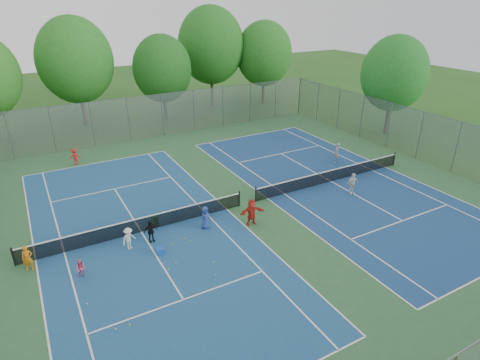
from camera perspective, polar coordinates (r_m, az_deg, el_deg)
name	(u,v)px	position (r m, az deg, el deg)	size (l,w,h in m)	color
ground	(248,204)	(25.96, 1.08, -3.42)	(120.00, 120.00, 0.00)	#24531A
court_pad	(248,204)	(25.95, 1.08, -3.40)	(32.00, 32.00, 0.01)	#2B5C33
court_left	(141,232)	(23.67, -13.86, -7.19)	(10.97, 23.77, 0.01)	navy
court_right	(331,181)	(29.74, 12.82, -0.20)	(10.97, 23.77, 0.01)	navy
net_left	(141,225)	(23.45, -13.97, -6.28)	(12.87, 0.10, 0.91)	black
net_right	(332,176)	(29.56, 12.90, 0.58)	(12.87, 0.10, 0.91)	black
fence_north	(163,115)	(38.94, -10.96, 9.05)	(32.00, 0.10, 4.00)	gray
fence_east	(420,136)	(35.43, 24.21, 5.73)	(32.00, 0.10, 4.00)	gray
tree_nl	(75,60)	(43.47, -22.39, 15.46)	(7.20, 7.20, 10.69)	#443326
tree_nc	(162,69)	(43.48, -11.00, 15.26)	(6.00, 6.00, 8.85)	#443326
tree_nr	(211,45)	(48.61, -4.17, 18.56)	(7.60, 7.60, 11.42)	#443326
tree_ne	(264,54)	(49.88, 3.45, 17.49)	(6.60, 6.60, 9.77)	#443326
tree_side_e	(394,74)	(40.49, 21.11, 13.93)	(6.00, 6.00, 9.20)	#443326
ball_crate	(160,251)	(21.58, -11.30, -9.88)	(0.38, 0.38, 0.33)	#174BAD
ball_hopper	(155,221)	(24.02, -12.01, -5.66)	(0.32, 0.32, 0.62)	green
student_a	(28,258)	(22.29, -27.98, -9.81)	(0.50, 0.33, 1.36)	orange
student_b	(81,269)	(20.84, -21.67, -11.63)	(0.48, 0.38, 1.00)	#DA548B
student_c	(129,238)	(22.10, -15.54, -8.02)	(0.81, 0.47, 1.26)	silver
student_d	(151,231)	(22.38, -12.60, -7.14)	(0.76, 0.32, 1.30)	black
student_e	(205,218)	(23.12, -4.94, -5.36)	(0.67, 0.44, 1.38)	#274090
student_f	(252,212)	(23.33, 1.67, -4.62)	(1.51, 0.48, 1.63)	red
child_far_baseline	(75,156)	(34.36, -22.42, 3.11)	(0.86, 0.49, 1.33)	#B21A19
instructor	(337,153)	(32.97, 13.58, 3.77)	(0.60, 0.40, 1.66)	gray
teen_court_b	(352,184)	(27.99, 15.68, -0.48)	(0.88, 0.37, 1.51)	silver
tennis_ball_0	(185,239)	(22.59, -7.84, -8.26)	(0.07, 0.07, 0.07)	yellow
tennis_ball_1	(215,275)	(19.82, -3.51, -13.37)	(0.07, 0.07, 0.07)	yellow
tennis_ball_2	(246,276)	(19.71, 0.86, -13.56)	(0.07, 0.07, 0.07)	#C0E836
tennis_ball_3	(190,241)	(22.34, -7.15, -8.63)	(0.07, 0.07, 0.07)	#A8C12C
tennis_ball_4	(130,325)	(17.94, -15.41, -19.30)	(0.07, 0.07, 0.07)	#ABCF30
tennis_ball_5	(214,262)	(20.65, -3.79, -11.60)	(0.07, 0.07, 0.07)	#B6C72E
tennis_ball_6	(87,304)	(19.45, -20.94, -16.16)	(0.07, 0.07, 0.07)	#E9F037
tennis_ball_7	(176,263)	(20.82, -9.13, -11.55)	(0.07, 0.07, 0.07)	gold
tennis_ball_8	(169,269)	(20.44, -10.13, -12.41)	(0.07, 0.07, 0.07)	#CBDB33
tennis_ball_9	(172,244)	(22.23, -9.67, -9.00)	(0.07, 0.07, 0.07)	#E6F138
tennis_ball_10	(116,329)	(17.93, -17.27, -19.63)	(0.07, 0.07, 0.07)	#C1E936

